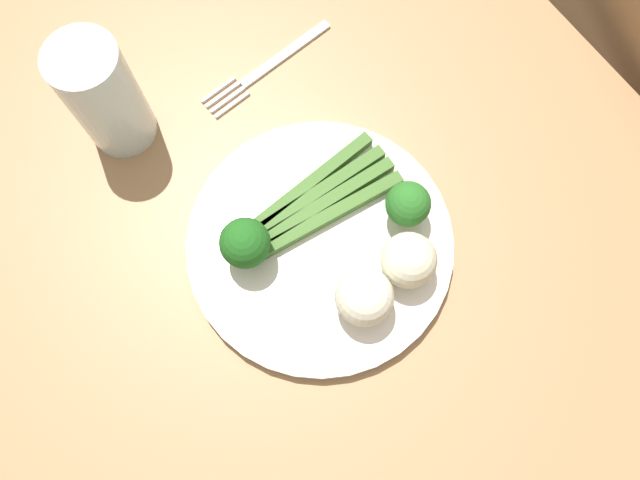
{
  "coord_description": "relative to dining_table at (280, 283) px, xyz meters",
  "views": [
    {
      "loc": [
        -0.16,
        0.05,
        1.32
      ],
      "look_at": [
        -0.01,
        -0.05,
        0.76
      ],
      "focal_mm": 34.23,
      "sensor_mm": 36.0,
      "label": 1
    }
  ],
  "objects": [
    {
      "name": "ground_plane",
      "position": [
        0.0,
        0.0,
        -0.65
      ],
      "size": [
        6.0,
        6.0,
        0.02
      ],
      "primitive_type": "cube",
      "color": "gray"
    },
    {
      "name": "dining_table",
      "position": [
        0.0,
        0.0,
        0.0
      ],
      "size": [
        1.42,
        0.84,
        0.74
      ],
      "color": "#9E754C",
      "rests_on": "ground_plane"
    },
    {
      "name": "chair",
      "position": [
        -0.06,
        -0.56,
        -0.14
      ],
      "size": [
        0.49,
        0.49,
        0.87
      ],
      "rotation": [
        0.0,
        0.0,
        -0.25
      ],
      "color": "#9E754C",
      "rests_on": "ground_plane"
    },
    {
      "name": "plate",
      "position": [
        -0.01,
        -0.05,
        0.11
      ],
      "size": [
        0.26,
        0.26,
        0.01
      ],
      "primitive_type": "cylinder",
      "color": "silver",
      "rests_on": "dining_table"
    },
    {
      "name": "asparagus_bundle",
      "position": [
        0.02,
        -0.07,
        0.12
      ],
      "size": [
        0.06,
        0.16,
        0.01
      ],
      "rotation": [
        0.0,
        0.0,
        4.71
      ],
      "color": "#3D6626",
      "rests_on": "plate"
    },
    {
      "name": "broccoli_near_center",
      "position": [
        -0.04,
        -0.13,
        0.15
      ],
      "size": [
        0.04,
        0.04,
        0.05
      ],
      "color": "#568E33",
      "rests_on": "plate"
    },
    {
      "name": "broccoli_right",
      "position": [
        0.01,
        0.02,
        0.15
      ],
      "size": [
        0.05,
        0.05,
        0.06
      ],
      "color": "#4C7F2B",
      "rests_on": "plate"
    },
    {
      "name": "cauliflower_mid",
      "position": [
        -0.09,
        -0.04,
        0.14
      ],
      "size": [
        0.05,
        0.05,
        0.05
      ],
      "primitive_type": "sphere",
      "color": "silver",
      "rests_on": "plate"
    },
    {
      "name": "cauliflower_near_fork",
      "position": [
        -0.08,
        -0.1,
        0.14
      ],
      "size": [
        0.05,
        0.05,
        0.05
      ],
      "primitive_type": "sphere",
      "color": "beige",
      "rests_on": "plate"
    },
    {
      "name": "fork",
      "position": [
        0.18,
        -0.11,
        0.1
      ],
      "size": [
        0.04,
        0.17,
        0.0
      ],
      "rotation": [
        0.0,
        0.0,
        1.67
      ],
      "color": "silver",
      "rests_on": "dining_table"
    },
    {
      "name": "water_glass",
      "position": [
        0.21,
        0.05,
        0.17
      ],
      "size": [
        0.07,
        0.07,
        0.13
      ],
      "primitive_type": "cylinder",
      "color": "silver",
      "rests_on": "dining_table"
    }
  ]
}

